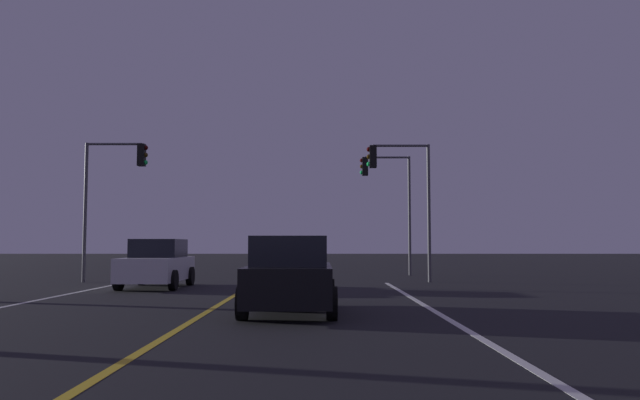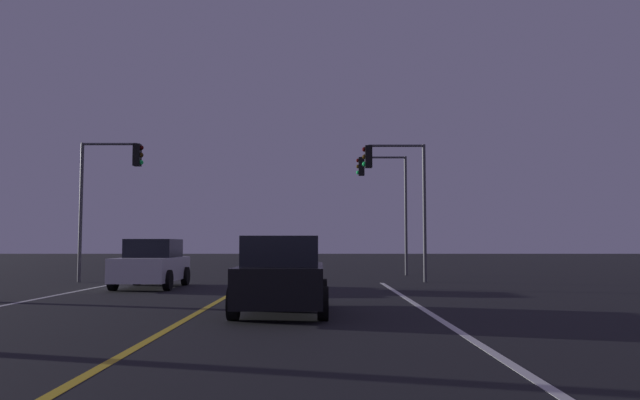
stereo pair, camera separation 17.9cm
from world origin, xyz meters
name	(u,v)px [view 2 (the right image)]	position (x,y,z in m)	size (l,w,h in m)	color
lane_edge_right	(505,359)	(5.15, 10.33, 0.00)	(0.16, 32.66, 0.01)	silver
lane_center_divider	(118,359)	(0.00, 10.33, 0.00)	(0.16, 32.66, 0.01)	gold
car_oncoming	(155,264)	(-3.17, 24.00, 0.82)	(2.02, 4.30, 1.70)	black
car_lead_same_lane	(284,276)	(1.88, 15.86, 0.82)	(2.02, 4.30, 1.70)	black
traffic_light_near_right	(398,180)	(5.78, 27.16, 4.10)	(2.58, 0.36, 5.57)	#4C4C51
traffic_light_near_left	(112,179)	(-5.79, 27.16, 4.14)	(2.56, 0.36, 5.64)	#4C4C51
traffic_light_far_right	(385,188)	(5.84, 32.66, 4.28)	(2.50, 0.36, 5.85)	#4C4C51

